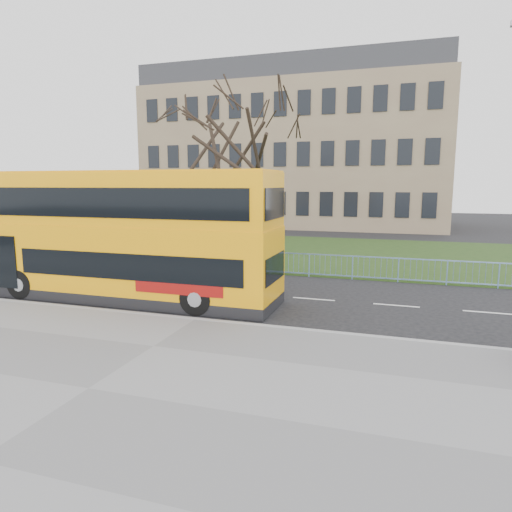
{
  "coord_description": "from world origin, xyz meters",
  "views": [
    {
      "loc": [
        6.06,
        -14.19,
        4.33
      ],
      "look_at": [
        1.18,
        1.0,
        1.8
      ],
      "focal_mm": 32.0,
      "sensor_mm": 36.0,
      "label": 1
    }
  ],
  "objects": [
    {
      "name": "kerb",
      "position": [
        0.0,
        -1.55,
        0.07
      ],
      "size": [
        80.0,
        0.2,
        0.14
      ],
      "primitive_type": "cube",
      "color": "#939496",
      "rests_on": "ground"
    },
    {
      "name": "grass_verge",
      "position": [
        0.0,
        14.3,
        0.04
      ],
      "size": [
        80.0,
        15.4,
        0.08
      ],
      "primitive_type": "cube",
      "color": "#1C3413",
      "rests_on": "ground"
    },
    {
      "name": "yellow_bus",
      "position": [
        -3.6,
        0.39,
        2.53
      ],
      "size": [
        11.27,
        2.72,
        4.72
      ],
      "rotation": [
        0.0,
        0.0,
        0.0
      ],
      "color": "#FFA60A",
      "rests_on": "ground"
    },
    {
      "name": "ground",
      "position": [
        0.0,
        0.0,
        0.0
      ],
      "size": [
        120.0,
        120.0,
        0.0
      ],
      "primitive_type": "plane",
      "color": "black",
      "rests_on": "ground"
    },
    {
      "name": "pavement",
      "position": [
        0.0,
        -6.75,
        0.06
      ],
      "size": [
        80.0,
        10.5,
        0.12
      ],
      "primitive_type": "cube",
      "color": "slate",
      "rests_on": "ground"
    },
    {
      "name": "guard_railing",
      "position": [
        0.0,
        6.6,
        0.55
      ],
      "size": [
        40.0,
        0.12,
        1.1
      ],
      "primitive_type": null,
      "color": "#6789B8",
      "rests_on": "ground"
    },
    {
      "name": "civic_building",
      "position": [
        -5.0,
        35.0,
        7.0
      ],
      "size": [
        30.0,
        15.0,
        14.0
      ],
      "primitive_type": "cube",
      "color": "#7C654E",
      "rests_on": "ground"
    },
    {
      "name": "bare_tree",
      "position": [
        -3.0,
        10.0,
        5.75
      ],
      "size": [
        7.94,
        7.94,
        11.34
      ],
      "primitive_type": null,
      "color": "black",
      "rests_on": "grass_verge"
    }
  ]
}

